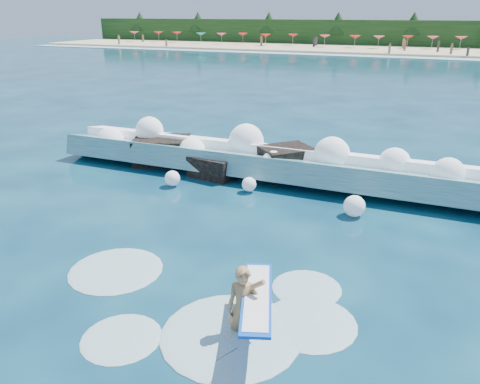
{
  "coord_description": "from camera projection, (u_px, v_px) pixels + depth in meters",
  "views": [
    {
      "loc": [
        6.72,
        -10.37,
        6.38
      ],
      "look_at": [
        1.5,
        2.0,
        1.2
      ],
      "focal_mm": 35.0,
      "sensor_mm": 36.0,
      "label": 1
    }
  ],
  "objects": [
    {
      "name": "rock_cluster",
      "position": [
        214.0,
        159.0,
        20.13
      ],
      "size": [
        8.48,
        3.34,
        1.43
      ],
      "color": "black",
      "rests_on": "ground"
    },
    {
      "name": "ground",
      "position": [
        166.0,
        246.0,
        13.65
      ],
      "size": [
        200.0,
        200.0,
        0.0
      ],
      "primitive_type": "plane",
      "color": "#07263E",
      "rests_on": "ground"
    },
    {
      "name": "breaking_wave",
      "position": [
        260.0,
        163.0,
        19.4
      ],
      "size": [
        17.86,
        2.79,
        1.54
      ],
      "color": "teal",
      "rests_on": "ground"
    },
    {
      "name": "surf_foam",
      "position": [
        214.0,
        315.0,
        10.55
      ],
      "size": [
        9.02,
        5.09,
        0.15
      ],
      "color": "silver",
      "rests_on": "ground"
    },
    {
      "name": "wave_spray",
      "position": [
        255.0,
        151.0,
        19.38
      ],
      "size": [
        15.55,
        4.57,
        1.96
      ],
      "color": "white",
      "rests_on": "ground"
    },
    {
      "name": "treeline",
      "position": [
        409.0,
        34.0,
        88.41
      ],
      "size": [
        140.0,
        4.0,
        5.0
      ],
      "primitive_type": "cube",
      "color": "black",
      "rests_on": "ground"
    },
    {
      "name": "beach",
      "position": [
        403.0,
        50.0,
        80.64
      ],
      "size": [
        140.0,
        20.0,
        0.4
      ],
      "primitive_type": "cube",
      "color": "tan",
      "rests_on": "ground"
    },
    {
      "name": "surfer_with_board",
      "position": [
        246.0,
        306.0,
        9.66
      ],
      "size": [
        1.42,
        3.03,
        1.9
      ],
      "color": "#A97C4F",
      "rests_on": "ground"
    },
    {
      "name": "beach_umbrellas",
      "position": [
        405.0,
        38.0,
        81.4
      ],
      "size": [
        112.68,
        6.45,
        0.5
      ],
      "color": "#CF3D5B",
      "rests_on": "ground"
    },
    {
      "name": "beachgoers",
      "position": [
        424.0,
        47.0,
        76.65
      ],
      "size": [
        105.35,
        13.4,
        1.91
      ],
      "color": "#3F332D",
      "rests_on": "ground"
    },
    {
      "name": "wet_band",
      "position": [
        397.0,
        57.0,
        71.24
      ],
      "size": [
        140.0,
        5.0,
        0.08
      ],
      "primitive_type": "cube",
      "color": "silver",
      "rests_on": "ground"
    }
  ]
}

